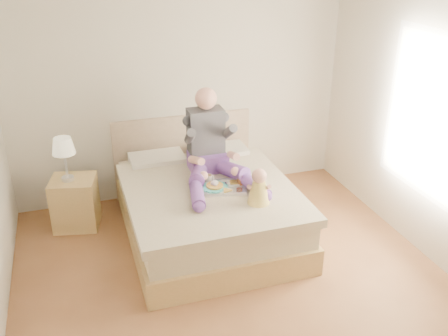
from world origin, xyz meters
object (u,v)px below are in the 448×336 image
object	(u,v)px
adult	(211,151)
baby	(259,189)
nightstand	(75,203)
tray	(223,186)
bed	(205,204)

from	to	relation	value
adult	baby	distance (m)	0.79
nightstand	tray	bearing A→B (deg)	-14.99
adult	tray	distance (m)	0.43
bed	nightstand	distance (m)	1.44
adult	baby	world-z (taller)	adult
nightstand	baby	distance (m)	2.11
nightstand	adult	distance (m)	1.62
bed	tray	distance (m)	0.42
tray	baby	bearing A→B (deg)	-46.89
bed	adult	size ratio (longest dim) A/B	1.94
bed	tray	bearing A→B (deg)	-61.05
nightstand	tray	size ratio (longest dim) A/B	1.14
adult	baby	xyz separation A→B (m)	(0.26, -0.74, -0.13)
bed	tray	world-z (taller)	bed
nightstand	tray	distance (m)	1.69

